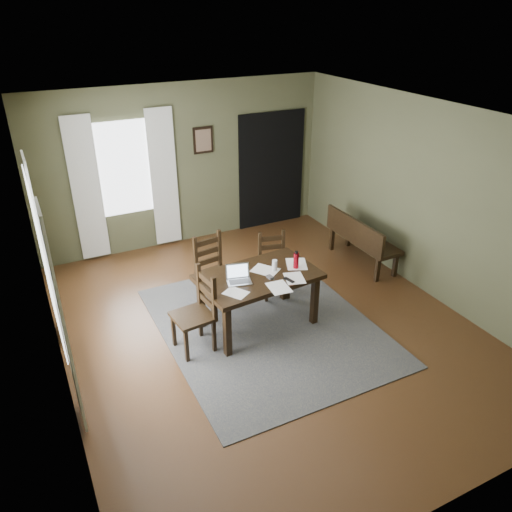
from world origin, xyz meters
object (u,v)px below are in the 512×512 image
dining_table (258,281)px  bench (360,236)px  chair_back_left (214,272)px  chair_end (197,313)px  chair_back_right (274,265)px  water_bottle (296,260)px  laptop (238,277)px

dining_table → bench: bench is taller
bench → chair_back_left: bearing=91.6°
chair_end → dining_table: bearing=90.3°
dining_table → chair_end: (-0.87, -0.10, -0.16)m
dining_table → chair_back_right: chair_back_right is taller
dining_table → water_bottle: bearing=-11.9°
chair_end → water_bottle: chair_end is taller
chair_end → chair_back_right: chair_end is taller
laptop → chair_end: bearing=-158.9°
dining_table → chair_back_left: chair_back_left is taller
dining_table → chair_end: size_ratio=1.53×
bench → water_bottle: water_bottle is taller
chair_back_left → chair_back_right: bearing=-18.0°
water_bottle → laptop: bearing=177.2°
dining_table → water_bottle: size_ratio=6.53×
chair_back_left → chair_back_right: (0.87, -0.13, -0.05)m
dining_table → chair_back_left: 0.83m
chair_back_left → chair_back_right: 0.88m
chair_back_left → water_bottle: (0.82, -0.81, 0.37)m
chair_back_left → laptop: bearing=-97.9°
chair_back_left → chair_back_right: size_ratio=1.10×
bench → laptop: size_ratio=4.17×
chair_back_right → laptop: bearing=-130.2°
chair_back_left → water_bottle: 1.21m
bench → chair_end: bearing=106.4°
dining_table → bench: (2.23, 0.82, -0.19)m
chair_end → laptop: size_ratio=3.03×
dining_table → chair_end: chair_end is taller
chair_back_right → water_bottle: (-0.05, -0.68, 0.42)m
bench → water_bottle: 1.97m
chair_back_right → water_bottle: size_ratio=3.83×
chair_end → water_bottle: size_ratio=4.28×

